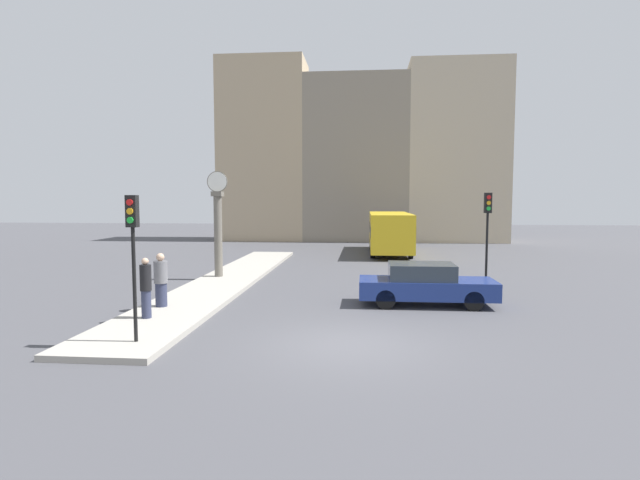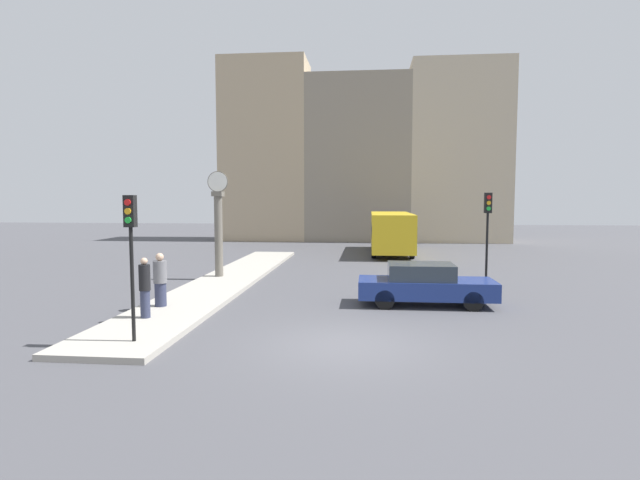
{
  "view_description": "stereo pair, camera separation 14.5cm",
  "coord_description": "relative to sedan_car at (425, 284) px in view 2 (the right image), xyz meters",
  "views": [
    {
      "loc": [
        0.42,
        -12.12,
        3.59
      ],
      "look_at": [
        -1.41,
        8.09,
        1.93
      ],
      "focal_mm": 28.0,
      "sensor_mm": 36.0,
      "label": 1
    },
    {
      "loc": [
        0.56,
        -12.1,
        3.59
      ],
      "look_at": [
        -1.41,
        8.09,
        1.93
      ],
      "focal_mm": 28.0,
      "sensor_mm": 36.0,
      "label": 2
    }
  ],
  "objects": [
    {
      "name": "traffic_light_far",
      "position": [
        2.53,
        2.22,
        2.03
      ],
      "size": [
        0.26,
        0.24,
        3.83
      ],
      "color": "black",
      "rests_on": "ground_plane"
    },
    {
      "name": "sidewalk_corner",
      "position": [
        -8.0,
        4.09,
        -0.64
      ],
      "size": [
        2.59,
        21.88,
        0.16
      ],
      "primitive_type": "cube",
      "color": "#A39E93",
      "rests_on": "ground_plane"
    },
    {
      "name": "street_clock",
      "position": [
        -8.54,
        4.58,
        1.68
      ],
      "size": [
        0.92,
        0.47,
        4.66
      ],
      "color": "#666056",
      "rests_on": "sidewalk_corner"
    },
    {
      "name": "pedestrian_black_jacket",
      "position": [
        -8.34,
        -3.27,
        0.33
      ],
      "size": [
        0.32,
        0.32,
        1.75
      ],
      "color": "#2D334C",
      "rests_on": "sidewalk_corner"
    },
    {
      "name": "bus_distant",
      "position": [
        -0.42,
        16.21,
        0.82
      ],
      "size": [
        2.59,
        9.06,
        2.68
      ],
      "color": "gold",
      "rests_on": "ground_plane"
    },
    {
      "name": "pedestrian_grey_jacket",
      "position": [
        -8.55,
        -1.71,
        0.29
      ],
      "size": [
        0.43,
        0.43,
        1.72
      ],
      "color": "#2D334C",
      "rests_on": "sidewalk_corner"
    },
    {
      "name": "building_row",
      "position": [
        -2.56,
        26.79,
        6.69
      ],
      "size": [
        24.35,
        5.0,
        15.56
      ],
      "color": "tan",
      "rests_on": "ground_plane"
    },
    {
      "name": "traffic_light_near",
      "position": [
        -7.55,
        -5.6,
        1.98
      ],
      "size": [
        0.26,
        0.24,
        3.53
      ],
      "color": "black",
      "rests_on": "sidewalk_corner"
    },
    {
      "name": "sedan_car",
      "position": [
        0.0,
        0.0,
        0.0
      ],
      "size": [
        4.55,
        1.72,
        1.42
      ],
      "color": "navy",
      "rests_on": "ground_plane"
    },
    {
      "name": "ground_plane",
      "position": [
        -2.47,
        -4.85,
        -0.71
      ],
      "size": [
        120.0,
        120.0,
        0.0
      ],
      "primitive_type": "plane",
      "color": "#47474C"
    }
  ]
}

